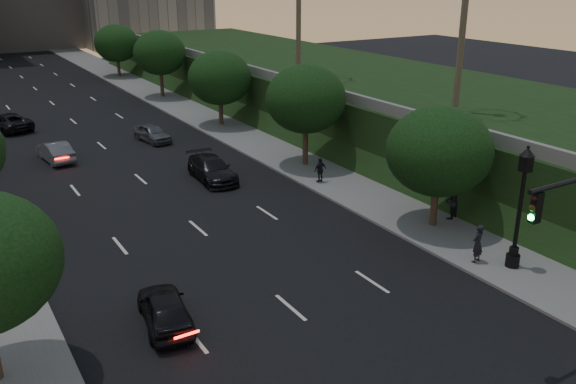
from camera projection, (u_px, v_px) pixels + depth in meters
ground at (372, 378)px, 19.58m from camera, size 160.00×160.00×0.00m
road_surface at (109, 152)px, 43.67m from camera, size 16.00×140.00×0.02m
sidewalk_right at (237, 133)px, 48.64m from camera, size 4.50×140.00×0.15m
embankment at (370, 98)px, 52.08m from camera, size 18.00×90.00×4.00m
parapet_wall at (285, 79)px, 47.14m from camera, size 0.35×90.00×0.70m
tree_right_a at (439, 151)px, 29.63m from camera, size 5.20×5.20×6.24m
tree_right_b at (306, 99)px, 39.10m from camera, size 5.20×5.20×6.74m
tree_right_c at (220, 78)px, 49.71m from camera, size 5.20×5.20×6.24m
tree_right_d at (160, 53)px, 60.79m from camera, size 5.20×5.20×6.74m
tree_right_e at (116, 43)px, 73.01m from camera, size 5.20×5.20×6.24m
street_lamp at (519, 213)px, 25.76m from camera, size 0.64×0.64×5.62m
sedan_near_left at (165, 309)px, 22.26m from camera, size 2.23×4.20×1.36m
sedan_mid_left at (55, 151)px, 41.46m from camera, size 1.89×4.32×1.38m
sedan_far_left at (7, 122)px, 49.36m from camera, size 3.86×5.62×1.43m
sedan_near_right at (212, 169)px, 37.69m from camera, size 2.29×5.03×1.43m
sedan_far_right at (152, 133)px, 46.20m from camera, size 2.14×4.07×1.32m
pedestrian_a at (478, 243)px, 26.72m from camera, size 0.73×0.56×1.76m
pedestrian_b at (451, 201)px, 31.44m from camera, size 1.06×0.92×1.86m
pedestrian_c at (320, 170)px, 36.88m from camera, size 0.94×0.48×1.54m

